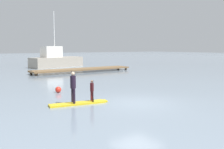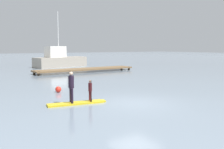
{
  "view_description": "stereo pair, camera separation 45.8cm",
  "coord_description": "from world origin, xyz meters",
  "views": [
    {
      "loc": [
        -9.18,
        -10.46,
        3.13
      ],
      "look_at": [
        1.12,
        3.98,
        1.18
      ],
      "focal_mm": 40.07,
      "sensor_mm": 36.0,
      "label": 1
    },
    {
      "loc": [
        -8.8,
        -10.72,
        3.13
      ],
      "look_at": [
        1.12,
        3.98,
        1.18
      ],
      "focal_mm": 40.07,
      "sensor_mm": 36.0,
      "label": 2
    }
  ],
  "objects": [
    {
      "name": "ground_plane",
      "position": [
        0.0,
        0.0,
        0.0
      ],
      "size": [
        240.0,
        240.0,
        0.0
      ],
      "primitive_type": "plane",
      "color": "gray"
    },
    {
      "name": "paddleboard_near",
      "position": [
        -2.83,
        1.6,
        0.05
      ],
      "size": [
        3.3,
        1.2,
        0.1
      ],
      "color": "gold",
      "rests_on": "ground"
    },
    {
      "name": "paddler_adult",
      "position": [
        -3.13,
        1.67,
        1.08
      ],
      "size": [
        0.35,
        0.53,
        1.74
      ],
      "color": "black",
      "rests_on": "paddleboard_near"
    },
    {
      "name": "paddler_child_solo",
      "position": [
        -2.07,
        1.45,
        0.77
      ],
      "size": [
        0.25,
        0.41,
        1.2
      ],
      "color": "#4C1419",
      "rests_on": "paddleboard_near"
    },
    {
      "name": "fishing_boat_green_midground",
      "position": [
        6.51,
        26.86,
        1.11
      ],
      "size": [
        8.98,
        4.55,
        8.66
      ],
      "color": "#9E9384",
      "rests_on": "ground"
    },
    {
      "name": "floating_dock",
      "position": [
        6.06,
        17.29,
        0.36
      ],
      "size": [
        13.13,
        2.34,
        0.45
      ],
      "color": "brown",
      "rests_on": "ground"
    },
    {
      "name": "mooring_buoy_near",
      "position": [
        -2.31,
        5.58,
        0.21
      ],
      "size": [
        0.42,
        0.42,
        0.42
      ],
      "primitive_type": "sphere",
      "color": "red",
      "rests_on": "ground"
    }
  ]
}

